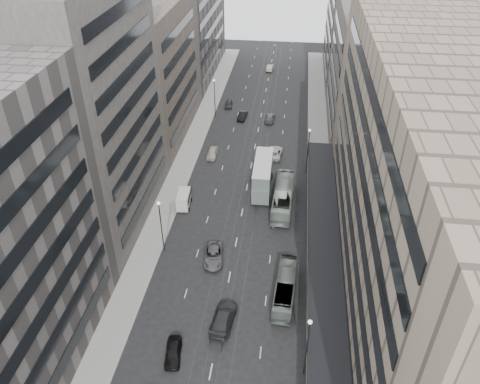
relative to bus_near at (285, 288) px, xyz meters
The scene contains 26 objects.
ground 9.30m from the bus_near, 142.22° to the right, with size 220.00×220.00×0.00m, color black.
sidewalk_right 32.24m from the bus_near, 81.56° to the left, with size 4.00×125.00×0.15m, color gray.
sidewalk_left 37.26m from the bus_near, 121.16° to the left, with size 4.00×125.00×0.15m, color gray.
department_store 19.76m from the bus_near, ahead, with size 19.20×60.00×30.00m.
building_right_mid 49.65m from the bus_near, 72.94° to the left, with size 15.00×28.00×24.00m, color #443F3B.
building_right_far 78.70m from the bus_near, 79.44° to the left, with size 15.00×32.00×28.00m, color slate.
building_left_b 35.36m from the bus_near, 155.08° to the left, with size 15.00×26.00×34.00m, color #443F3B.
building_left_c 50.80m from the bus_near, 125.48° to the left, with size 15.00×28.00×25.00m, color #66584F.
building_left_d 79.81m from the bus_near, 111.41° to the left, with size 15.00×38.00×28.00m, color slate.
lamp_right_near 11.56m from the bus_near, 77.12° to the right, with size 0.44×0.44×8.32m.
lamp_right_far 29.71m from the bus_near, 85.27° to the left, with size 0.44×0.44×8.32m.
lamp_left_near 18.52m from the bus_near, 159.44° to the left, with size 0.44×0.44×8.32m.
lamp_left_far 52.34m from the bus_near, 108.97° to the left, with size 0.44×0.44×8.32m.
bus_near is the anchor object (origin of this frame).
bus_far 18.92m from the bus_near, 93.42° to the left, with size 2.85×12.19×3.40m, color #94A095.
double_decker 23.33m from the bus_near, 101.66° to the left, with size 3.13×9.90×5.40m.
panel_van 23.55m from the bus_near, 134.37° to the left, with size 2.21×4.09×2.50m.
sedan_0 15.48m from the bus_near, 138.59° to the right, with size 1.69×4.19×1.43m, color black.
sedan_2 11.26m from the bus_near, 151.32° to the left, with size 2.51×5.45×1.52m, color #535355.
sedan_3 8.59m from the bus_near, 143.54° to the right, with size 2.41×5.94×1.72m, color #28282B.
sedan_4 35.76m from the bus_near, 114.29° to the left, with size 1.74×4.32×1.47m, color #BCB79C.
sedan_5 50.27m from the bus_near, 102.73° to the left, with size 1.52×4.36×1.43m, color black.
sedan_6 34.42m from the bus_near, 95.49° to the left, with size 2.47×5.35×1.49m, color silver.
sedan_7 49.14m from the bus_near, 96.08° to the left, with size 1.94×4.77×1.38m, color #525254.
sedan_8 56.63m from the bus_near, 105.18° to the left, with size 1.58×3.92×1.34m, color #2A292C.
sedan_9 79.11m from the bus_near, 95.23° to the left, with size 1.55×4.45×1.47m, color #ABA68E.
Camera 1 is at (6.67, -35.09, 43.54)m, focal length 35.00 mm.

